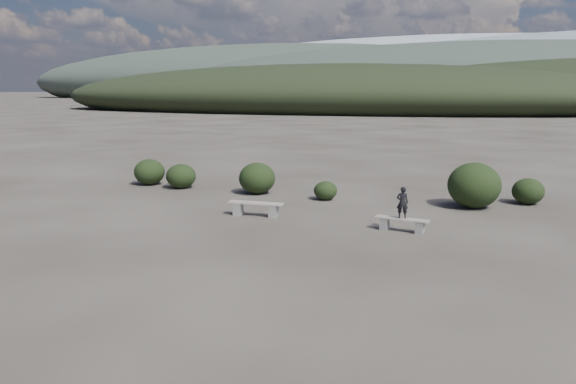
% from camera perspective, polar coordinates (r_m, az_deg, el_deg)
% --- Properties ---
extents(ground, '(1200.00, 1200.00, 0.00)m').
position_cam_1_polar(ground, '(13.81, -5.02, -6.98)').
color(ground, '#2D2823').
rests_on(ground, ground).
extents(bench_left, '(1.87, 0.51, 0.46)m').
position_cam_1_polar(bench_left, '(18.45, -3.30, -1.61)').
color(bench_left, gray).
rests_on(bench_left, ground).
extents(bench_right, '(1.62, 0.54, 0.40)m').
position_cam_1_polar(bench_right, '(16.79, 11.51, -3.15)').
color(bench_right, gray).
rests_on(bench_right, ground).
extents(seated_person, '(0.39, 0.30, 0.94)m').
position_cam_1_polar(seated_person, '(16.66, 11.54, -1.05)').
color(seated_person, black).
rests_on(seated_person, bench_right).
extents(shrub_a, '(1.25, 1.25, 1.02)m').
position_cam_1_polar(shrub_a, '(24.01, -10.82, 1.60)').
color(shrub_a, black).
rests_on(shrub_a, ground).
extents(shrub_b, '(1.45, 1.45, 1.24)m').
position_cam_1_polar(shrub_b, '(22.35, -3.16, 1.41)').
color(shrub_b, black).
rests_on(shrub_b, ground).
extents(shrub_c, '(0.88, 0.88, 0.71)m').
position_cam_1_polar(shrub_c, '(21.15, 3.83, 0.15)').
color(shrub_c, black).
rests_on(shrub_c, ground).
extents(shrub_d, '(1.82, 1.82, 1.60)m').
position_cam_1_polar(shrub_d, '(20.68, 18.39, 0.65)').
color(shrub_d, black).
rests_on(shrub_d, ground).
extents(shrub_e, '(1.13, 1.13, 0.94)m').
position_cam_1_polar(shrub_e, '(22.10, 23.21, 0.07)').
color(shrub_e, black).
rests_on(shrub_e, ground).
extents(shrub_f, '(1.32, 1.32, 1.12)m').
position_cam_1_polar(shrub_f, '(25.17, -13.91, 1.99)').
color(shrub_f, black).
rests_on(shrub_f, ground).
extents(mountain_ridges, '(500.00, 400.00, 56.00)m').
position_cam_1_polar(mountain_ridges, '(351.30, 18.08, 11.02)').
color(mountain_ridges, black).
rests_on(mountain_ridges, ground).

